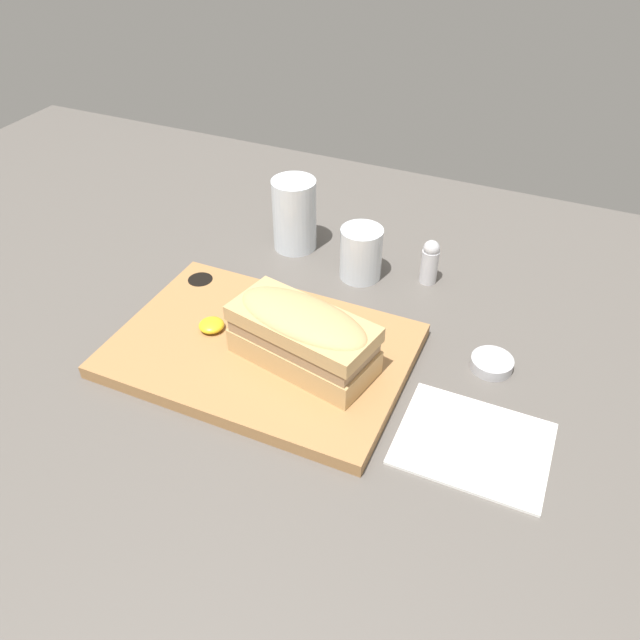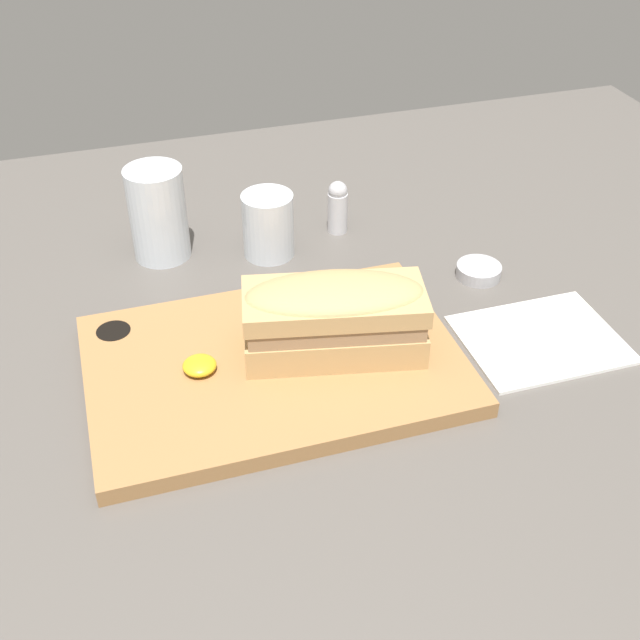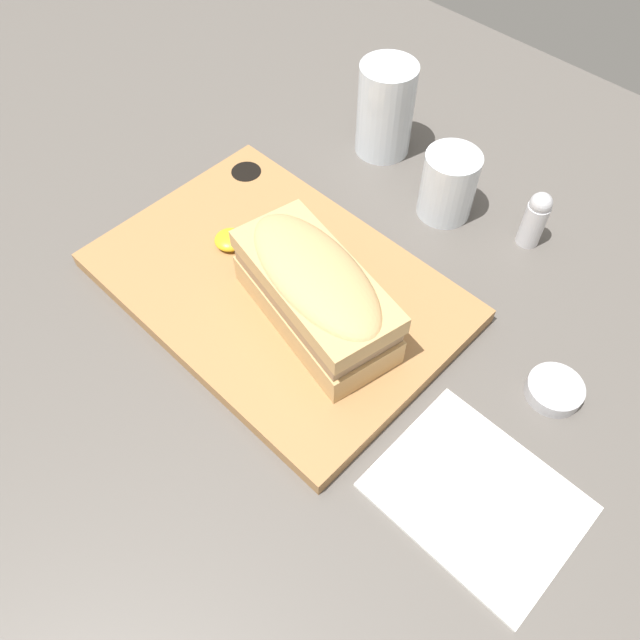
{
  "view_description": "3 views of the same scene",
  "coord_description": "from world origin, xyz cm",
  "px_view_note": "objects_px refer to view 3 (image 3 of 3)",
  "views": [
    {
      "loc": [
        36.42,
        -48.08,
        56.16
      ],
      "look_at": [
        12.76,
        5.25,
        9.07
      ],
      "focal_mm": 35.0,
      "sensor_mm": 36.0,
      "label": 1
    },
    {
      "loc": [
        -8.51,
        -57.1,
        55.04
      ],
      "look_at": [
        9.63,
        1.76,
        8.84
      ],
      "focal_mm": 45.0,
      "sensor_mm": 36.0,
      "label": 2
    },
    {
      "loc": [
        37.2,
        -22.78,
        53.87
      ],
      "look_at": [
        13.58,
        1.53,
        6.97
      ],
      "focal_mm": 35.0,
      "sensor_mm": 36.0,
      "label": 3
    }
  ],
  "objects_px": {
    "sandwich": "(315,290)",
    "water_glass": "(385,115)",
    "serving_board": "(277,286)",
    "wine_glass": "(448,188)",
    "napkin": "(479,494)",
    "condiment_dish": "(554,390)",
    "salt_shaker": "(535,218)"
  },
  "relations": [
    {
      "from": "napkin",
      "to": "serving_board",
      "type": "bearing_deg",
      "value": 173.53
    },
    {
      "from": "water_glass",
      "to": "salt_shaker",
      "type": "xyz_separation_m",
      "value": [
        0.22,
        -0.01,
        -0.01
      ]
    },
    {
      "from": "water_glass",
      "to": "wine_glass",
      "type": "bearing_deg",
      "value": -15.92
    },
    {
      "from": "napkin",
      "to": "wine_glass",
      "type": "bearing_deg",
      "value": 132.75
    },
    {
      "from": "water_glass",
      "to": "sandwich",
      "type": "bearing_deg",
      "value": -62.28
    },
    {
      "from": "salt_shaker",
      "to": "condiment_dish",
      "type": "height_order",
      "value": "salt_shaker"
    },
    {
      "from": "serving_board",
      "to": "sandwich",
      "type": "bearing_deg",
      "value": -5.22
    },
    {
      "from": "sandwich",
      "to": "water_glass",
      "type": "xyz_separation_m",
      "value": [
        -0.14,
        0.26,
        -0.01
      ]
    },
    {
      "from": "water_glass",
      "to": "salt_shaker",
      "type": "bearing_deg",
      "value": -2.17
    },
    {
      "from": "napkin",
      "to": "salt_shaker",
      "type": "distance_m",
      "value": 0.31
    },
    {
      "from": "condiment_dish",
      "to": "sandwich",
      "type": "bearing_deg",
      "value": -154.48
    },
    {
      "from": "wine_glass",
      "to": "water_glass",
      "type": "bearing_deg",
      "value": 164.08
    },
    {
      "from": "sandwich",
      "to": "condiment_dish",
      "type": "relative_size",
      "value": 3.61
    },
    {
      "from": "sandwich",
      "to": "water_glass",
      "type": "height_order",
      "value": "water_glass"
    },
    {
      "from": "serving_board",
      "to": "wine_glass",
      "type": "bearing_deg",
      "value": 76.75
    },
    {
      "from": "wine_glass",
      "to": "napkin",
      "type": "relative_size",
      "value": 0.49
    },
    {
      "from": "sandwich",
      "to": "salt_shaker",
      "type": "height_order",
      "value": "sandwich"
    },
    {
      "from": "sandwich",
      "to": "napkin",
      "type": "distance_m",
      "value": 0.23
    },
    {
      "from": "serving_board",
      "to": "water_glass",
      "type": "xyz_separation_m",
      "value": [
        -0.07,
        0.26,
        0.04
      ]
    },
    {
      "from": "water_glass",
      "to": "napkin",
      "type": "bearing_deg",
      "value": -38.72
    },
    {
      "from": "sandwich",
      "to": "condiment_dish",
      "type": "height_order",
      "value": "sandwich"
    },
    {
      "from": "wine_glass",
      "to": "sandwich",
      "type": "bearing_deg",
      "value": -87.18
    },
    {
      "from": "wine_glass",
      "to": "salt_shaker",
      "type": "relative_size",
      "value": 1.15
    },
    {
      "from": "wine_glass",
      "to": "condiment_dish",
      "type": "height_order",
      "value": "wine_glass"
    },
    {
      "from": "water_glass",
      "to": "wine_glass",
      "type": "distance_m",
      "value": 0.13
    },
    {
      "from": "wine_glass",
      "to": "napkin",
      "type": "xyz_separation_m",
      "value": [
        0.23,
        -0.25,
        -0.03
      ]
    },
    {
      "from": "water_glass",
      "to": "napkin",
      "type": "relative_size",
      "value": 0.7
    },
    {
      "from": "wine_glass",
      "to": "napkin",
      "type": "height_order",
      "value": "wine_glass"
    },
    {
      "from": "water_glass",
      "to": "condiment_dish",
      "type": "xyz_separation_m",
      "value": [
        0.35,
        -0.16,
        -0.04
      ]
    },
    {
      "from": "condiment_dish",
      "to": "water_glass",
      "type": "bearing_deg",
      "value": 155.58
    },
    {
      "from": "serving_board",
      "to": "water_glass",
      "type": "bearing_deg",
      "value": 106.25
    },
    {
      "from": "salt_shaker",
      "to": "condiment_dish",
      "type": "distance_m",
      "value": 0.2
    }
  ]
}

